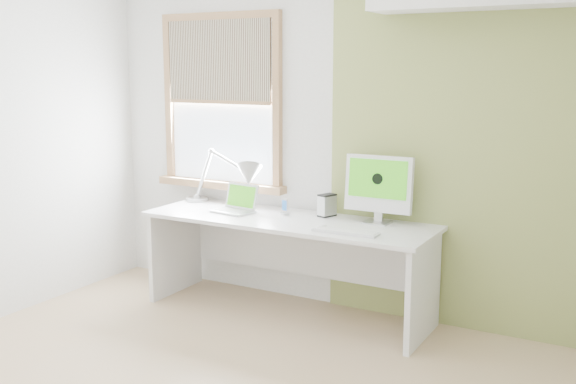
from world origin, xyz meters
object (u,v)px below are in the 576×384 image
Objects in this scene: desk at (291,242)px; imac at (379,185)px; laptop at (237,205)px; external_drive at (327,205)px; desk_lamp at (239,178)px.

imac is (0.63, 0.14, 0.47)m from desk.
laptop is 1.96× the size of external_drive.
desk_lamp is at bearing -177.92° from external_drive.
imac reaches higher than desk.
desk is at bearing -167.18° from imac.
desk_lamp is 0.26m from laptop.
laptop is at bearing -164.37° from external_drive.
imac is (0.41, -0.01, 0.19)m from external_drive.
desk_lamp is 4.68× the size of external_drive.
imac reaches higher than external_drive.
desk is at bearing -144.62° from external_drive.
desk is 0.53m from laptop.
desk_lamp is at bearing 166.94° from desk.
external_drive reaches higher than desk.
imac is (1.09, 0.18, 0.22)m from laptop.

